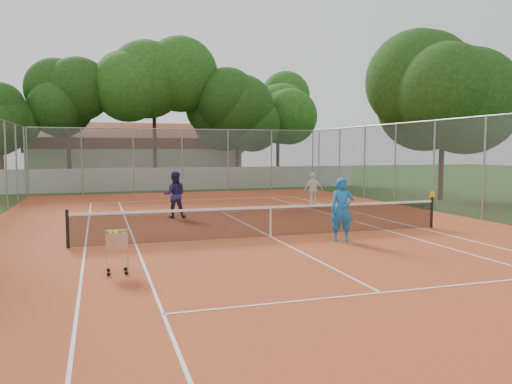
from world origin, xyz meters
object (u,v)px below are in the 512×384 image
object	(u,v)px
player_far_right	(313,190)
ball_hopper	(117,251)
player_near	(342,210)
player_far_left	(175,195)
tennis_net	(271,221)
clubhouse	(136,155)

from	to	relation	value
player_far_right	ball_hopper	size ratio (longest dim) A/B	1.59
ball_hopper	player_near	bearing A→B (deg)	21.24
player_near	player_far_right	bearing A→B (deg)	90.51
player_far_left	player_far_right	world-z (taller)	player_far_left
tennis_net	ball_hopper	bearing A→B (deg)	-144.39
clubhouse	player_near	world-z (taller)	clubhouse
clubhouse	ball_hopper	size ratio (longest dim) A/B	15.96
player_near	ball_hopper	distance (m)	6.86
player_near	clubhouse	bearing A→B (deg)	116.18
tennis_net	player_far_left	size ratio (longest dim) A/B	6.45
clubhouse	ball_hopper	world-z (taller)	clubhouse
player_far_left	ball_hopper	world-z (taller)	player_far_left
tennis_net	player_near	bearing A→B (deg)	-36.75
player_near	ball_hopper	world-z (taller)	player_near
player_far_right	ball_hopper	distance (m)	13.89
player_far_right	clubhouse	bearing A→B (deg)	-78.70
tennis_net	player_near	size ratio (longest dim) A/B	6.31
tennis_net	ball_hopper	world-z (taller)	ball_hopper
clubhouse	player_far_right	bearing A→B (deg)	-73.47
player_near	player_far_left	world-z (taller)	player_near
tennis_net	ball_hopper	size ratio (longest dim) A/B	11.56
tennis_net	clubhouse	distance (m)	29.12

